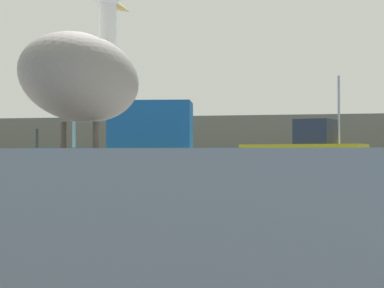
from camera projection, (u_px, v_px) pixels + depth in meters
The scene contains 6 objects.
ground_plane at pixel (3, 288), 4.08m from camera, with size 260.00×260.00×0.00m, color navy.
hillside_backdrop at pixel (318, 139), 78.35m from camera, with size 140.00×12.27×5.32m, color #7F755B.
pier_dock at pixel (83, 245), 2.95m from camera, with size 3.17×2.05×0.86m, color #989898.
pelican at pixel (85, 76), 2.97m from camera, with size 0.47×1.24×0.88m.
fishing_boat_yellow at pixel (305, 153), 32.81m from camera, with size 6.53×3.75×4.72m.
fishing_boat_teal at pixel (141, 150), 23.17m from camera, with size 7.78×3.23×4.77m.
Camera 1 is at (2.05, -3.74, 0.84)m, focal length 60.76 mm.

